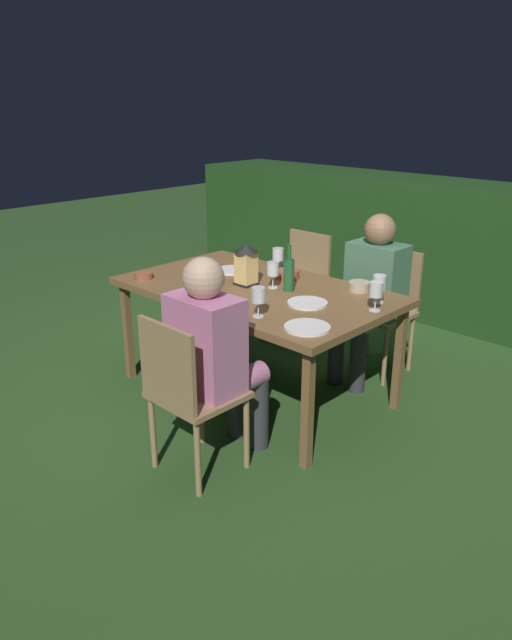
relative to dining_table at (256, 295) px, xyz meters
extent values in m
plane|color=#2D5123|center=(0.00, 0.00, -0.68)|extent=(16.00, 16.00, 0.00)
cube|color=brown|center=(0.00, 0.00, 0.03)|extent=(1.74, 1.04, 0.04)
cube|color=brown|center=(-0.80, -0.45, -0.34)|extent=(0.05, 0.05, 0.69)
cube|color=brown|center=(0.80, -0.45, -0.34)|extent=(0.05, 0.05, 0.69)
cube|color=brown|center=(-0.80, 0.45, -0.34)|extent=(0.05, 0.05, 0.69)
cube|color=brown|center=(0.80, 0.45, -0.34)|extent=(0.05, 0.05, 0.69)
cube|color=#9E7A51|center=(0.39, -0.84, -0.25)|extent=(0.42, 0.40, 0.03)
cube|color=#9E7A51|center=(0.39, -1.03, -0.02)|extent=(0.40, 0.02, 0.42)
cylinder|color=#9E7A51|center=(0.21, -0.67, -0.47)|extent=(0.03, 0.03, 0.42)
cylinder|color=#9E7A51|center=(0.57, -0.67, -0.47)|extent=(0.03, 0.03, 0.42)
cylinder|color=#9E7A51|center=(0.21, -1.01, -0.47)|extent=(0.03, 0.03, 0.42)
cylinder|color=#9E7A51|center=(0.57, -1.01, -0.47)|extent=(0.03, 0.03, 0.42)
cube|color=#C675A3|center=(0.39, -0.78, 0.02)|extent=(0.38, 0.24, 0.50)
sphere|color=#D1A889|center=(0.39, -0.78, 0.36)|extent=(0.21, 0.21, 0.21)
cylinder|color=#C675A3|center=(0.30, -0.64, -0.22)|extent=(0.13, 0.36, 0.13)
cylinder|color=#C675A3|center=(0.48, -0.64, -0.22)|extent=(0.13, 0.36, 0.13)
cylinder|color=#333338|center=(0.30, -0.48, -0.46)|extent=(0.11, 0.11, 0.45)
cylinder|color=#333338|center=(0.48, -0.48, -0.46)|extent=(0.11, 0.11, 0.45)
cube|color=#9E7A51|center=(-0.39, 0.84, -0.25)|extent=(0.42, 0.40, 0.03)
cube|color=#9E7A51|center=(-0.39, 1.03, -0.02)|extent=(0.40, 0.02, 0.42)
cylinder|color=#9E7A51|center=(-0.21, 0.67, -0.47)|extent=(0.03, 0.03, 0.42)
cylinder|color=#9E7A51|center=(-0.57, 0.67, -0.47)|extent=(0.03, 0.03, 0.42)
cylinder|color=#9E7A51|center=(-0.21, 1.01, -0.47)|extent=(0.03, 0.03, 0.42)
cylinder|color=#9E7A51|center=(-0.57, 1.01, -0.47)|extent=(0.03, 0.03, 0.42)
cube|color=#9E7A51|center=(0.39, 0.84, -0.25)|extent=(0.42, 0.40, 0.03)
cube|color=#9E7A51|center=(0.39, 1.03, -0.02)|extent=(0.40, 0.02, 0.42)
cylinder|color=#9E7A51|center=(0.57, 0.67, -0.47)|extent=(0.03, 0.03, 0.42)
cylinder|color=#9E7A51|center=(0.21, 0.67, -0.47)|extent=(0.03, 0.03, 0.42)
cylinder|color=#9E7A51|center=(0.57, 1.01, -0.47)|extent=(0.03, 0.03, 0.42)
cylinder|color=#9E7A51|center=(0.21, 1.01, -0.47)|extent=(0.03, 0.03, 0.42)
cube|color=#4C7A5B|center=(0.39, 0.78, 0.02)|extent=(0.38, 0.24, 0.50)
sphere|color=#997051|center=(0.39, 0.78, 0.36)|extent=(0.21, 0.21, 0.21)
cylinder|color=#4C7A5B|center=(0.48, 0.64, -0.22)|extent=(0.13, 0.36, 0.13)
cylinder|color=#4C7A5B|center=(0.30, 0.64, -0.22)|extent=(0.13, 0.36, 0.13)
cylinder|color=#333338|center=(0.48, 0.48, -0.46)|extent=(0.11, 0.11, 0.45)
cylinder|color=#333338|center=(0.30, 0.48, -0.46)|extent=(0.11, 0.11, 0.45)
cube|color=black|center=(-0.09, 0.00, 0.06)|extent=(0.12, 0.12, 0.01)
cube|color=#F9D17A|center=(-0.09, 0.00, 0.17)|extent=(0.11, 0.11, 0.20)
cone|color=black|center=(-0.09, 0.00, 0.29)|extent=(0.15, 0.15, 0.05)
cylinder|color=#1E5B2D|center=(0.19, 0.09, 0.15)|extent=(0.07, 0.07, 0.20)
cylinder|color=#1E5B2D|center=(0.19, 0.09, 0.30)|extent=(0.03, 0.03, 0.09)
cylinder|color=silver|center=(0.73, 0.28, 0.05)|extent=(0.06, 0.06, 0.00)
cylinder|color=silver|center=(0.73, 0.28, 0.10)|extent=(0.01, 0.01, 0.08)
cylinder|color=silver|center=(0.73, 0.28, 0.18)|extent=(0.08, 0.08, 0.08)
cylinder|color=maroon|center=(0.73, 0.28, 0.15)|extent=(0.07, 0.07, 0.03)
cylinder|color=silver|center=(0.38, -0.38, 0.05)|extent=(0.06, 0.06, 0.00)
cylinder|color=silver|center=(0.38, -0.38, 0.10)|extent=(0.01, 0.01, 0.08)
cylinder|color=silver|center=(0.38, -0.38, 0.18)|extent=(0.08, 0.08, 0.08)
cylinder|color=maroon|center=(0.38, -0.38, 0.15)|extent=(0.07, 0.07, 0.03)
cylinder|color=silver|center=(0.79, 0.15, 0.05)|extent=(0.06, 0.06, 0.00)
cylinder|color=silver|center=(0.79, 0.15, 0.10)|extent=(0.01, 0.01, 0.08)
cylinder|color=silver|center=(0.79, 0.15, 0.18)|extent=(0.08, 0.08, 0.08)
cylinder|color=maroon|center=(0.79, 0.15, 0.15)|extent=(0.07, 0.07, 0.03)
cylinder|color=silver|center=(-0.14, 0.36, 0.05)|extent=(0.06, 0.06, 0.00)
cylinder|color=silver|center=(-0.14, 0.36, 0.10)|extent=(0.01, 0.01, 0.08)
cylinder|color=silver|center=(-0.14, 0.36, 0.18)|extent=(0.08, 0.08, 0.08)
cylinder|color=maroon|center=(-0.14, 0.36, 0.15)|extent=(0.07, 0.07, 0.03)
cylinder|color=silver|center=(0.08, 0.07, 0.05)|extent=(0.06, 0.06, 0.00)
cylinder|color=silver|center=(0.08, 0.07, 0.10)|extent=(0.01, 0.01, 0.08)
cylinder|color=silver|center=(0.08, 0.07, 0.18)|extent=(0.08, 0.08, 0.08)
cylinder|color=maroon|center=(0.08, 0.07, 0.15)|extent=(0.07, 0.07, 0.03)
cylinder|color=white|center=(-0.38, 0.16, 0.06)|extent=(0.23, 0.23, 0.01)
cylinder|color=white|center=(0.69, -0.33, 0.06)|extent=(0.24, 0.24, 0.01)
cylinder|color=white|center=(0.44, -0.03, 0.06)|extent=(0.24, 0.24, 0.01)
cylinder|color=white|center=(-0.06, -0.37, 0.06)|extent=(0.23, 0.23, 0.01)
cylinder|color=#9E5138|center=(-0.67, -0.37, 0.07)|extent=(0.12, 0.12, 0.04)
cylinder|color=#424C1E|center=(-0.67, -0.37, 0.08)|extent=(0.10, 0.10, 0.01)
cylinder|color=#BCAD8E|center=(0.51, 0.40, 0.08)|extent=(0.13, 0.13, 0.06)
cylinder|color=tan|center=(0.51, 0.40, 0.09)|extent=(0.11, 0.11, 0.02)
cylinder|color=#9E5138|center=(0.01, 0.29, 0.08)|extent=(0.16, 0.16, 0.06)
cylinder|color=#477533|center=(0.01, 0.29, 0.09)|extent=(0.13, 0.13, 0.02)
cylinder|color=#9E5138|center=(-0.61, 0.08, 0.08)|extent=(0.16, 0.16, 0.06)
cylinder|color=beige|center=(-0.61, 0.08, 0.09)|extent=(0.13, 0.13, 0.02)
cube|color=#1E4219|center=(0.00, 2.37, -0.10)|extent=(5.27, 0.88, 1.16)
camera|label=1|loc=(2.50, -2.61, 1.19)|focal=33.45mm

